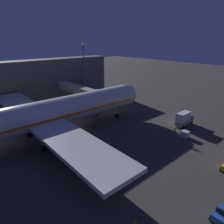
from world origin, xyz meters
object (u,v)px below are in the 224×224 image
Objects in this scene: catering_truck at (184,119)px; traffic_cone_nose_starboard at (125,110)px; ground_crew_by_belt_loader at (175,129)px; baggage_container_mid_row at (185,134)px; traffic_cone_nose_port at (136,114)px; traffic_cone_wingtip_svc_side at (135,221)px; apron_floodlight_mast at (84,66)px; pushback_tug at (221,215)px; airliner_at_gate at (33,118)px; jet_bridge at (82,91)px.

traffic_cone_nose_starboard is (17.75, 3.64, -1.57)m from catering_truck.
baggage_container_mid_row is at bearing 173.07° from ground_crew_by_belt_loader.
traffic_cone_wingtip_svc_side is (-24.96, 27.17, 0.00)m from traffic_cone_nose_port.
apron_floodlight_mast is at bearing 4.10° from catering_truck.
traffic_cone_nose_starboard is (18.60, -1.62, -0.71)m from ground_crew_by_belt_loader.
pushback_tug is (-59.31, 19.65, -10.55)m from apron_floodlight_mast.
baggage_container_mid_row is at bearing 173.41° from traffic_cone_nose_port.
apron_floodlight_mast is 25.80m from traffic_cone_nose_starboard.
pushback_tug is 36.85m from traffic_cone_nose_port.
catering_truck reaches higher than baggage_container_mid_row.
airliner_at_gate is at bearing 130.80° from apron_floodlight_mast.
baggage_container_mid_row is 2.90× the size of traffic_cone_nose_port.
pushback_tug reaches higher than traffic_cone_wingtip_svc_side.
pushback_tug is at bearing 135.13° from ground_crew_by_belt_loader.
airliner_at_gate is 2.81× the size of jet_bridge.
traffic_cone_nose_port is 1.00× the size of traffic_cone_nose_starboard.
ground_crew_by_belt_loader is 27.73m from traffic_cone_wingtip_svc_side.
pushback_tug is at bearing 149.05° from traffic_cone_nose_port.
jet_bridge is at bearing 34.60° from traffic_cone_nose_port.
ground_crew_by_belt_loader is (-0.85, 5.27, -0.86)m from catering_truck.
catering_truck is at bearing -168.41° from traffic_cone_nose_starboard.
traffic_cone_wingtip_svc_side is at bearing 112.84° from ground_crew_by_belt_loader.
apron_floodlight_mast is 60.60m from traffic_cone_wingtip_svc_side.
ground_crew_by_belt_loader is (-41.90, 2.33, -10.35)m from apron_floodlight_mast.
catering_truck is at bearing -175.90° from apron_floodlight_mast.
traffic_cone_nose_starboard is at bearing -85.64° from airliner_at_gate.
traffic_cone_nose_starboard is at bearing -42.78° from traffic_cone_wingtip_svc_side.
traffic_cone_wingtip_svc_side is at bearing 51.03° from pushback_tug.
apron_floodlight_mast is at bearing -18.33° from pushback_tug.
ground_crew_by_belt_loader is (2.78, -0.34, 0.26)m from baggage_container_mid_row.
airliner_at_gate is 29.48m from traffic_cone_nose_starboard.
apron_floodlight_mast reaches higher than baggage_container_mid_row.
traffic_cone_nose_port is (13.35, 3.64, -1.57)m from catering_truck.
apron_floodlight_mast is 7.13× the size of pushback_tug.
ground_crew_by_belt_loader is at bearing -121.07° from airliner_at_gate.
traffic_cone_nose_port is at bearing -145.40° from jet_bridge.
airliner_at_gate is 32.16m from ground_crew_by_belt_loader.
traffic_cone_wingtip_svc_side is (-11.61, 30.81, -1.57)m from catering_truck.
catering_truck is 32.96m from traffic_cone_wingtip_svc_side.
traffic_cone_wingtip_svc_side is (-38.80, 17.62, -5.80)m from jet_bridge.
pushback_tug is at bearing 161.67° from apron_floodlight_mast.
pushback_tug is at bearing 130.72° from baggage_container_mid_row.
jet_bridge is at bearing 13.83° from baggage_container_mid_row.
ground_crew_by_belt_loader is 14.31m from traffic_cone_nose_port.
pushback_tug is 5.04× the size of traffic_cone_nose_starboard.
ground_crew_by_belt_loader is at bearing 99.14° from catering_truck.
apron_floodlight_mast reaches higher than traffic_cone_wingtip_svc_side.
baggage_container_mid_row is 2.90× the size of traffic_cone_nose_starboard.
traffic_cone_nose_port is at bearing 178.55° from apron_floodlight_mast.
airliner_at_gate is at bearing 58.93° from ground_crew_by_belt_loader.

